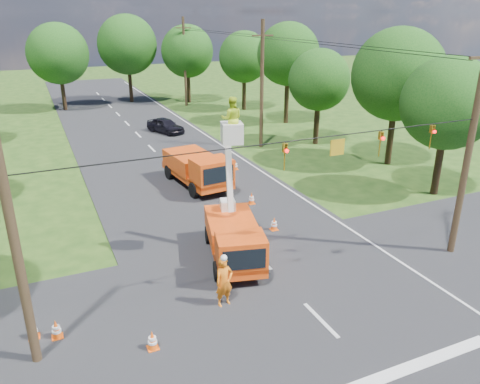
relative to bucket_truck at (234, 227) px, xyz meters
name	(u,v)px	position (x,y,z in m)	size (l,w,h in m)	color
ground	(169,166)	(1.08, 14.53, -1.61)	(140.00, 140.00, 0.00)	#224314
road_main	(169,166)	(1.08, 14.53, -1.61)	(12.00, 100.00, 0.06)	black
road_cross	(293,293)	(1.08, -3.47, -1.61)	(56.00, 10.00, 0.07)	black
stop_bar	(379,380)	(1.08, -8.67, -1.61)	(9.00, 0.45, 0.02)	silver
edge_line	(239,157)	(6.68, 14.53, -1.61)	(0.12, 90.00, 0.02)	silver
bucket_truck	(234,227)	(0.00, 0.00, 0.00)	(3.29, 5.78, 7.29)	#F04C11
second_truck	(198,168)	(1.69, 9.71, -0.40)	(3.00, 6.42, 2.32)	#F04C11
ground_worker	(224,282)	(-1.74, -3.09, -0.60)	(0.73, 0.48, 2.02)	orange
distant_car	(165,125)	(3.62, 24.36, -0.91)	(1.64, 4.07, 1.39)	black
traffic_cone_1	(274,224)	(3.08, 1.93, -1.25)	(0.38, 0.38, 0.71)	#FF570D
traffic_cone_2	(252,198)	(3.52, 5.57, -1.25)	(0.38, 0.38, 0.71)	#FF570D
traffic_cone_3	(152,340)	(-4.88, -4.46, -1.25)	(0.38, 0.38, 0.71)	#FF570D
traffic_cone_4	(56,329)	(-7.74, -2.55, -1.25)	(0.38, 0.38, 0.71)	#FF570D
traffic_cone_5	(33,330)	(-8.48, -2.24, -1.25)	(0.38, 0.38, 0.71)	#FF570D
traffic_cone_6	(235,165)	(5.18, 11.76, -1.25)	(0.38, 0.38, 0.71)	#FF570D
pole_right_near	(470,146)	(9.58, -3.47, 3.50)	(1.80, 0.30, 10.00)	#4C3823
pole_right_mid	(262,84)	(9.58, 16.53, 3.50)	(1.80, 0.30, 10.00)	#4C3823
pole_right_far	(185,61)	(9.58, 36.53, 3.50)	(1.80, 0.30, 10.00)	#4C3823
pole_left	(13,235)	(-8.42, -3.47, 2.89)	(0.30, 0.30, 9.00)	#4C3823
signal_span	(351,145)	(3.30, -3.47, 4.27)	(18.00, 0.29, 1.07)	black
tree_right_a	(448,104)	(14.58, 2.53, 3.95)	(5.40, 5.40, 8.28)	#382616
tree_right_b	(398,75)	(16.08, 8.53, 4.83)	(6.40, 6.40, 9.65)	#382616
tree_right_c	(319,80)	(14.28, 15.53, 3.70)	(5.00, 5.00, 7.83)	#382616
tree_right_d	(288,54)	(15.88, 23.53, 5.07)	(6.00, 6.00, 9.70)	#382616
tree_right_e	(244,57)	(14.88, 31.53, 4.20)	(5.60, 5.60, 8.63)	#382616
tree_far_a	(58,54)	(-3.92, 39.53, 4.58)	(6.60, 6.60, 9.50)	#382616
tree_far_b	(127,45)	(4.08, 41.53, 5.20)	(7.00, 7.00, 10.32)	#382616
tree_far_c	(187,51)	(10.58, 38.53, 4.45)	(6.20, 6.20, 9.18)	#382616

